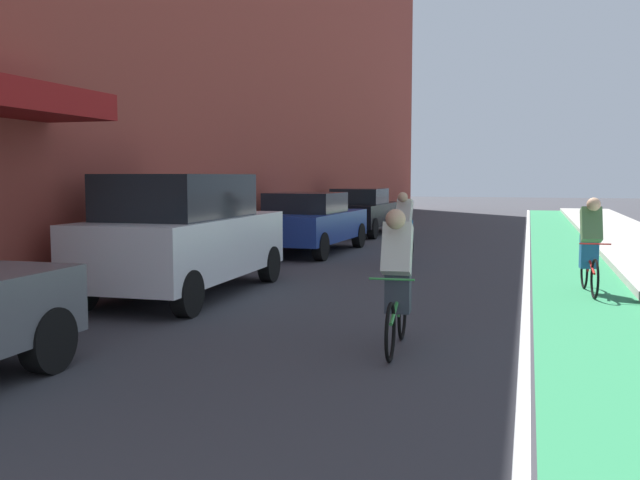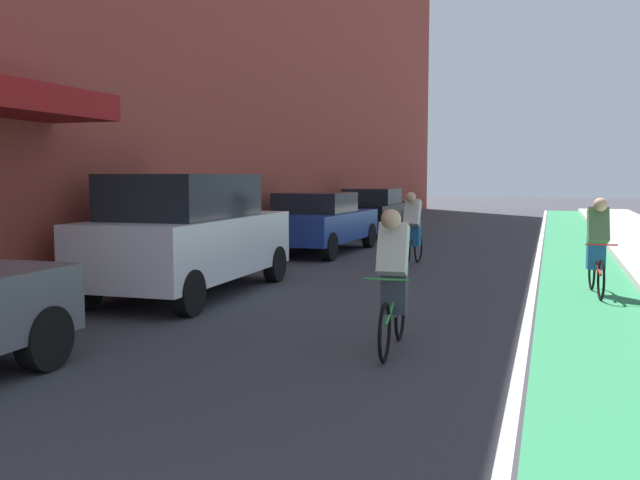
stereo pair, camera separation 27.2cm
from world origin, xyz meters
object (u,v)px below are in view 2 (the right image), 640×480
Objects in this scene: parked_sedan_black at (374,211)px; parked_suv_white at (189,233)px; cyclist_far at (413,228)px; cyclist_mid at (393,279)px; parked_sedan_blue at (318,222)px; cyclist_trailing at (597,246)px.

parked_suv_white is at bearing -89.99° from parked_sedan_black.
parked_suv_white reaches higher than cyclist_far.
parked_sedan_blue is at bearing 113.30° from cyclist_mid.
cyclist_mid is at bearing -75.26° from parked_sedan_black.
parked_sedan_black is at bearing 104.74° from cyclist_mid.
parked_suv_white is at bearing -119.27° from cyclist_far.
cyclist_mid is (3.98, -9.24, 0.02)m from parked_sedan_blue.
cyclist_far reaches higher than cyclist_trailing.
cyclist_trailing is 4.58m from cyclist_far.
cyclist_mid reaches higher than parked_sedan_blue.
cyclist_mid is (3.98, -15.12, 0.02)m from parked_sedan_black.
cyclist_mid is at bearing -66.70° from parked_sedan_blue.
parked_suv_white is at bearing -161.80° from cyclist_trailing.
cyclist_far is at bearing -32.16° from parked_sedan_blue.
parked_suv_white is 12.56m from parked_sedan_black.
parked_suv_white is 2.66× the size of cyclist_mid.
cyclist_far is (-1.21, 7.50, 0.00)m from cyclist_mid.
parked_suv_white is 4.73m from cyclist_mid.
cyclist_mid is 5.23m from cyclist_trailing.
cyclist_mid reaches higher than parked_sedan_black.
parked_suv_white is 6.68m from parked_sedan_blue.
parked_suv_white reaches higher than parked_sedan_black.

